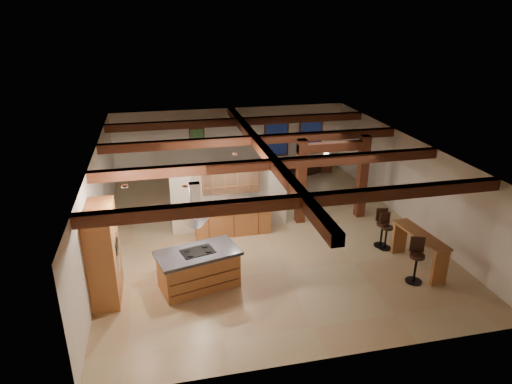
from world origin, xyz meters
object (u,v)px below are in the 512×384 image
sofa (302,168)px  kitchen_island (199,269)px  dining_table (241,193)px  bar_counter (419,245)px

sofa → kitchen_island: bearing=33.2°
kitchen_island → dining_table: (2.16, 5.43, -0.20)m
dining_table → bar_counter: 7.03m
kitchen_island → sofa: (5.35, 7.84, -0.25)m
kitchen_island → bar_counter: bearing=-3.7°
dining_table → bar_counter: (3.93, -5.82, 0.39)m
kitchen_island → bar_counter: 6.11m
kitchen_island → dining_table: bearing=68.3°
dining_table → sofa: dining_table is taller
kitchen_island → sofa: 9.49m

